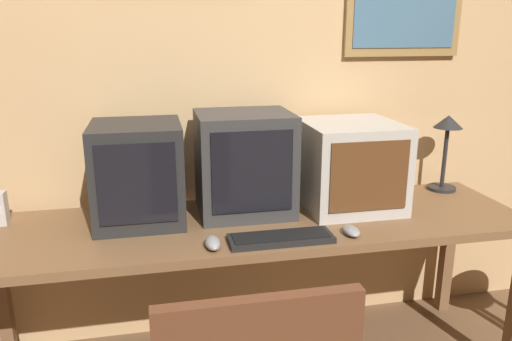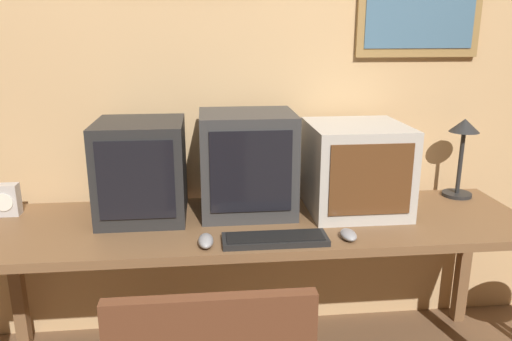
{
  "view_description": "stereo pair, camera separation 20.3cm",
  "coord_description": "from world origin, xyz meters",
  "px_view_note": "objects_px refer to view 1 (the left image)",
  "views": [
    {
      "loc": [
        -0.4,
        -0.95,
        1.49
      ],
      "look_at": [
        0.0,
        0.96,
        0.93
      ],
      "focal_mm": 35.0,
      "sensor_mm": 36.0,
      "label": 1
    },
    {
      "loc": [
        -0.2,
        -0.98,
        1.49
      ],
      "look_at": [
        0.0,
        0.96,
        0.93
      ],
      "focal_mm": 35.0,
      "sensor_mm": 36.0,
      "label": 2
    }
  ],
  "objects_px": {
    "monitor_center": "(244,163)",
    "mouse_near_keyboard": "(351,231)",
    "monitor_right": "(350,165)",
    "keyboard_main": "(281,238)",
    "mouse_far_corner": "(213,243)",
    "desk_lamp": "(447,137)",
    "monitor_left": "(138,173)"
  },
  "relations": [
    {
      "from": "monitor_right",
      "to": "keyboard_main",
      "type": "relative_size",
      "value": 1.07
    },
    {
      "from": "monitor_center",
      "to": "mouse_far_corner",
      "type": "distance_m",
      "value": 0.45
    },
    {
      "from": "mouse_far_corner",
      "to": "desk_lamp",
      "type": "distance_m",
      "value": 1.31
    },
    {
      "from": "monitor_right",
      "to": "desk_lamp",
      "type": "bearing_deg",
      "value": 12.64
    },
    {
      "from": "mouse_far_corner",
      "to": "desk_lamp",
      "type": "bearing_deg",
      "value": 20.51
    },
    {
      "from": "keyboard_main",
      "to": "mouse_far_corner",
      "type": "bearing_deg",
      "value": -178.93
    },
    {
      "from": "keyboard_main",
      "to": "desk_lamp",
      "type": "relative_size",
      "value": 1.06
    },
    {
      "from": "desk_lamp",
      "to": "mouse_near_keyboard",
      "type": "bearing_deg",
      "value": -146.17
    },
    {
      "from": "monitor_center",
      "to": "monitor_right",
      "type": "xyz_separation_m",
      "value": [
        0.47,
        -0.02,
        -0.03
      ]
    },
    {
      "from": "monitor_center",
      "to": "desk_lamp",
      "type": "xyz_separation_m",
      "value": [
        1.02,
        0.1,
        0.05
      ]
    },
    {
      "from": "monitor_left",
      "to": "mouse_near_keyboard",
      "type": "xyz_separation_m",
      "value": [
        0.8,
        -0.33,
        -0.19
      ]
    },
    {
      "from": "monitor_right",
      "to": "mouse_far_corner",
      "type": "height_order",
      "value": "monitor_right"
    },
    {
      "from": "monitor_left",
      "to": "keyboard_main",
      "type": "distance_m",
      "value": 0.65
    },
    {
      "from": "monitor_left",
      "to": "mouse_near_keyboard",
      "type": "relative_size",
      "value": 3.93
    },
    {
      "from": "monitor_left",
      "to": "mouse_near_keyboard",
      "type": "distance_m",
      "value": 0.89
    },
    {
      "from": "monitor_center",
      "to": "desk_lamp",
      "type": "bearing_deg",
      "value": 5.53
    },
    {
      "from": "monitor_right",
      "to": "keyboard_main",
      "type": "bearing_deg",
      "value": -140.9
    },
    {
      "from": "keyboard_main",
      "to": "mouse_near_keyboard",
      "type": "xyz_separation_m",
      "value": [
        0.28,
        0.0,
        0.0
      ]
    },
    {
      "from": "monitor_left",
      "to": "desk_lamp",
      "type": "xyz_separation_m",
      "value": [
        1.47,
        0.11,
        0.06
      ]
    },
    {
      "from": "monitor_left",
      "to": "mouse_far_corner",
      "type": "relative_size",
      "value": 3.52
    },
    {
      "from": "monitor_center",
      "to": "mouse_near_keyboard",
      "type": "distance_m",
      "value": 0.54
    },
    {
      "from": "monitor_left",
      "to": "mouse_far_corner",
      "type": "height_order",
      "value": "monitor_left"
    },
    {
      "from": "monitor_center",
      "to": "mouse_near_keyboard",
      "type": "bearing_deg",
      "value": -43.99
    },
    {
      "from": "mouse_near_keyboard",
      "to": "desk_lamp",
      "type": "height_order",
      "value": "desk_lamp"
    },
    {
      "from": "keyboard_main",
      "to": "mouse_far_corner",
      "type": "xyz_separation_m",
      "value": [
        -0.26,
        -0.0,
        0.01
      ]
    },
    {
      "from": "keyboard_main",
      "to": "mouse_near_keyboard",
      "type": "relative_size",
      "value": 3.81
    },
    {
      "from": "monitor_center",
      "to": "mouse_far_corner",
      "type": "height_order",
      "value": "monitor_center"
    },
    {
      "from": "keyboard_main",
      "to": "desk_lamp",
      "type": "xyz_separation_m",
      "value": [
        0.95,
        0.45,
        0.26
      ]
    },
    {
      "from": "mouse_near_keyboard",
      "to": "desk_lamp",
      "type": "distance_m",
      "value": 0.84
    },
    {
      "from": "mouse_near_keyboard",
      "to": "desk_lamp",
      "type": "bearing_deg",
      "value": 33.83
    },
    {
      "from": "monitor_right",
      "to": "mouse_near_keyboard",
      "type": "distance_m",
      "value": 0.38
    },
    {
      "from": "mouse_near_keyboard",
      "to": "mouse_far_corner",
      "type": "distance_m",
      "value": 0.54
    }
  ]
}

